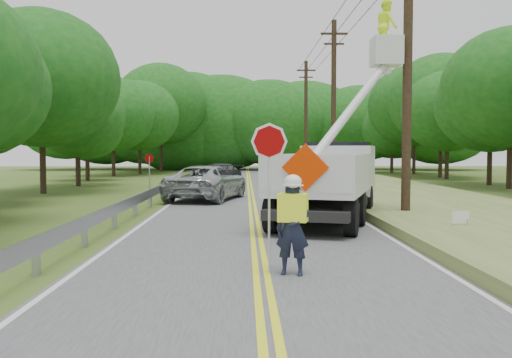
{
  "coord_description": "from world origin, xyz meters",
  "views": [
    {
      "loc": [
        -0.3,
        -8.99,
        2.29
      ],
      "look_at": [
        0.0,
        6.0,
        1.5
      ],
      "focal_mm": 38.68,
      "sensor_mm": 36.0,
      "label": 1
    }
  ],
  "objects": [
    {
      "name": "treeline_left",
      "position": [
        -10.32,
        30.45,
        5.78
      ],
      "size": [
        11.11,
        56.76,
        11.56
      ],
      "color": "#332319",
      "rests_on": "ground"
    },
    {
      "name": "guardrail",
      "position": [
        -4.02,
        14.91,
        0.55
      ],
      "size": [
        0.18,
        48.0,
        0.77
      ],
      "color": "#97999F",
      "rests_on": "ground"
    },
    {
      "name": "utility_poles",
      "position": [
        5.0,
        17.02,
        5.27
      ],
      "size": [
        1.6,
        43.3,
        10.0
      ],
      "color": "black",
      "rests_on": "ground"
    },
    {
      "name": "ground",
      "position": [
        0.0,
        0.0,
        0.0
      ],
      "size": [
        140.0,
        140.0,
        0.0
      ],
      "primitive_type": "plane",
      "color": "#3C5417",
      "rests_on": "ground"
    },
    {
      "name": "tall_grass_verge",
      "position": [
        7.1,
        14.0,
        0.15
      ],
      "size": [
        7.0,
        96.0,
        0.3
      ],
      "primitive_type": "cube",
      "color": "#527333",
      "rests_on": "ground"
    },
    {
      "name": "yard_sign",
      "position": [
        5.41,
        5.4,
        0.48
      ],
      "size": [
        0.47,
        0.08,
        0.68
      ],
      "color": "white",
      "rests_on": "ground"
    },
    {
      "name": "suv_silver",
      "position": [
        -2.03,
        16.21,
        0.81
      ],
      "size": [
        3.92,
        6.12,
        1.57
      ],
      "primitive_type": "imported",
      "rotation": [
        0.0,
        0.0,
        2.89
      ],
      "color": "#AEB2B6",
      "rests_on": "road"
    },
    {
      "name": "treeline_horizon",
      "position": [
        -0.68,
        56.31,
        5.5
      ],
      "size": [
        55.29,
        13.74,
        12.0
      ],
      "color": "#134E17",
      "rests_on": "ground"
    },
    {
      "name": "stop_sign_permanent",
      "position": [
        -4.99,
        18.07,
        1.36
      ],
      "size": [
        0.41,
        0.23,
        2.12
      ],
      "color": "#97999F",
      "rests_on": "ground"
    },
    {
      "name": "bucket_truck",
      "position": [
        2.72,
        9.24,
        1.61
      ],
      "size": [
        4.71,
        7.73,
        7.12
      ],
      "color": "black",
      "rests_on": "road"
    },
    {
      "name": "treeline_right",
      "position": [
        15.88,
        26.62,
        5.83
      ],
      "size": [
        10.35,
        51.8,
        10.53
      ],
      "color": "#332319",
      "rests_on": "ground"
    },
    {
      "name": "suv_darkgrey",
      "position": [
        -2.06,
        27.31,
        0.72
      ],
      "size": [
        3.7,
        5.2,
        1.4
      ],
      "primitive_type": "imported",
      "rotation": [
        0.0,
        0.0,
        3.55
      ],
      "color": "#3A3E42",
      "rests_on": "road"
    },
    {
      "name": "road",
      "position": [
        0.0,
        14.0,
        0.01
      ],
      "size": [
        7.2,
        96.0,
        0.03
      ],
      "color": "#47474A",
      "rests_on": "ground"
    },
    {
      "name": "flagger",
      "position": [
        0.55,
        0.91,
        1.01
      ],
      "size": [
        1.11,
        0.55,
        2.76
      ],
      "color": "#191E33",
      "rests_on": "road"
    }
  ]
}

